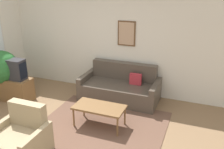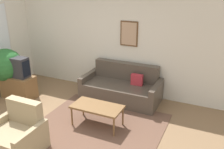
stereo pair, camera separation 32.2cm
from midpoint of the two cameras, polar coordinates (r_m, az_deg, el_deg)
name	(u,v)px [view 1 (the left image)]	position (r m, az deg, el deg)	size (l,w,h in m)	color
ground_plane	(51,142)	(4.89, -15.74, -14.58)	(16.00, 16.00, 0.00)	#846647
area_rug	(102,127)	(5.13, -4.24, -11.81)	(2.48, 2.12, 0.01)	brown
wall_back	(105,39)	(6.38, -3.15, 8.05)	(8.00, 0.09, 2.70)	silver
couch	(120,88)	(6.09, 0.39, -3.09)	(1.87, 0.90, 0.86)	#4C4238
coffee_table	(99,108)	(4.97, -4.80, -7.71)	(1.01, 0.51, 0.44)	brown
tv_stand	(15,89)	(6.54, -22.59, -3.16)	(0.84, 0.43, 0.56)	brown
tv	(12,69)	(6.35, -23.23, 1.16)	(0.65, 0.28, 0.49)	#2D2D33
armchair	(20,140)	(4.59, -22.21, -13.75)	(0.85, 0.76, 0.85)	tan
potted_plant_tall	(2,68)	(6.59, -25.23, 1.30)	(0.81, 0.81, 1.21)	slate
potted_plant_by_window	(14,72)	(7.18, -22.67, 0.41)	(0.43, 0.43, 0.72)	beige
potted_plant_small	(9,75)	(6.77, -23.68, -0.19)	(0.56, 0.56, 0.83)	slate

